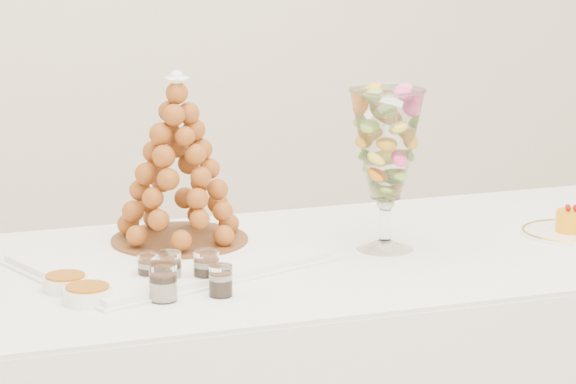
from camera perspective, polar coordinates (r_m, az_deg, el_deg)
name	(u,v)px	position (r m, az deg, el deg)	size (l,w,h in m)	color
lace_tray	(169,258)	(2.94, -5.01, -2.75)	(0.56, 0.42, 0.02)	white
macaron_vase	(386,146)	(2.99, 4.14, 1.92)	(0.16, 0.16, 0.36)	white
cake_plate	(566,233)	(3.22, 11.55, -1.68)	(0.21, 0.21, 0.01)	white
verrine_a	(149,268)	(2.79, -5.84, -3.19)	(0.05, 0.05, 0.06)	white
verrine_b	(169,269)	(2.77, -5.02, -3.22)	(0.05, 0.05, 0.07)	white
verrine_c	(206,268)	(2.77, -3.44, -3.18)	(0.05, 0.05, 0.07)	white
verrine_d	(163,283)	(2.67, -5.24, -3.80)	(0.05, 0.05, 0.07)	white
verrine_e	(221,281)	(2.70, -2.83, -3.73)	(0.05, 0.05, 0.06)	white
ramekin_back	(65,283)	(2.77, -9.29, -3.79)	(0.09, 0.09, 0.03)	white
ramekin_front	(88,295)	(2.69, -8.38, -4.29)	(0.10, 0.10, 0.03)	white
croquembouche	(178,159)	(3.00, -4.62, 1.37)	(0.31, 0.31, 0.38)	brown
mousse_cake	(571,221)	(3.21, 11.77, -1.18)	(0.07, 0.07, 0.06)	orange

